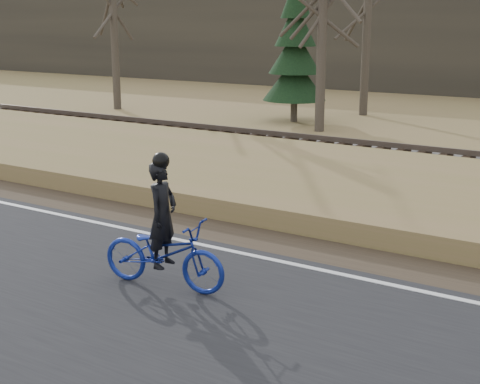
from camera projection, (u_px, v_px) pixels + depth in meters
The scene contains 12 objects.
ground at pixel (238, 260), 11.77m from camera, with size 120.00×120.00×0.00m, color olive.
road at pixel (146, 309), 9.71m from camera, with size 120.00×6.00×0.06m, color black.
edge_line at pixel (244, 254), 11.92m from camera, with size 120.00×0.12×0.01m, color silver.
shoulder at pixel (271, 241), 12.75m from camera, with size 120.00×1.60×0.04m, color #473A2B.
embankment at pixel (336, 196), 15.17m from camera, with size 120.00×5.00×0.44m, color olive.
ballast at pixel (393, 166), 18.29m from camera, with size 120.00×3.00×0.45m, color slate.
railroad at pixel (394, 155), 18.21m from camera, with size 120.00×2.40×0.29m.
cyclist at pixel (163, 245), 10.30m from camera, with size 2.17×1.01×2.14m.
bare_tree_far_left at pixel (113, 17), 30.56m from camera, with size 0.36×0.36×8.44m, color #4A4236.
bare_tree_left at pixel (368, 8), 28.51m from camera, with size 0.36×0.36×9.13m, color #4A4236.
bare_tree_near_left at pixel (322, 22), 24.35m from camera, with size 0.36×0.36×8.04m, color #4A4236.
conifer at pixel (295, 53), 27.06m from camera, with size 2.60×2.60×5.89m.
Camera 1 is at (5.91, -9.39, 4.12)m, focal length 50.00 mm.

